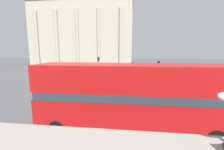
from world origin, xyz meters
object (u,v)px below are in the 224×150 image
at_px(traffic_light_mid, 158,70).
at_px(pedestrian_black, 168,73).
at_px(double_decker_bus, 132,95).
at_px(car_navy, 96,79).
at_px(car_white, 109,76).
at_px(pedestrian_grey, 174,82).
at_px(plaza_building_left, 86,36).
at_px(traffic_light_near, 133,80).
at_px(pedestrian_blue, 94,70).
at_px(traffic_light_far, 98,64).

distance_m(traffic_light_mid, pedestrian_black, 8.36).
relative_size(double_decker_bus, car_navy, 2.71).
xyz_separation_m(traffic_light_mid, car_white, (-7.11, 4.98, -1.74)).
bearing_deg(pedestrian_grey, plaza_building_left, -121.34).
xyz_separation_m(plaza_building_left, pedestrian_grey, (20.25, -29.95, -8.89)).
bearing_deg(pedestrian_grey, double_decker_bus, -2.25).
bearing_deg(traffic_light_mid, pedestrian_grey, -4.50).
distance_m(car_white, pedestrian_grey, 10.47).
height_order(plaza_building_left, traffic_light_mid, plaza_building_left).
bearing_deg(pedestrian_black, car_white, -58.85).
relative_size(traffic_light_near, pedestrian_blue, 2.47).
height_order(traffic_light_far, car_white, traffic_light_far).
relative_size(double_decker_bus, plaza_building_left, 0.37).
height_order(traffic_light_mid, traffic_light_far, traffic_light_far).
relative_size(traffic_light_mid, car_navy, 0.89).
xyz_separation_m(traffic_light_near, pedestrian_black, (6.63, 15.85, -1.69)).
bearing_deg(traffic_light_far, plaza_building_left, 111.80).
bearing_deg(pedestrian_black, car_navy, -49.06).
bearing_deg(car_white, pedestrian_grey, -46.02).
distance_m(double_decker_bus, plaza_building_left, 44.08).
bearing_deg(car_navy, traffic_light_far, 67.87).
bearing_deg(traffic_light_near, traffic_light_mid, 67.79).
height_order(traffic_light_near, traffic_light_mid, traffic_light_near).
bearing_deg(double_decker_bus, traffic_light_far, 106.52).
relative_size(traffic_light_far, pedestrian_black, 2.32).
relative_size(plaza_building_left, traffic_light_near, 7.52).
distance_m(traffic_light_near, car_navy, 12.00).
bearing_deg(double_decker_bus, traffic_light_mid, 71.38).
xyz_separation_m(plaza_building_left, car_white, (11.13, -24.81, -9.11)).
xyz_separation_m(traffic_light_mid, pedestrian_grey, (2.00, -0.16, -1.51)).
xyz_separation_m(car_white, pedestrian_grey, (9.12, -5.14, 0.23)).
distance_m(car_navy, car_white, 3.18).
relative_size(traffic_light_near, car_navy, 0.97).
distance_m(traffic_light_mid, pedestrian_blue, 16.41).
height_order(car_white, pedestrian_grey, pedestrian_grey).
bearing_deg(pedestrian_black, pedestrian_grey, 7.99).
distance_m(double_decker_bus, pedestrian_grey, 12.31).
bearing_deg(plaza_building_left, traffic_light_near, -68.67).
height_order(traffic_light_near, pedestrian_black, traffic_light_near).
relative_size(pedestrian_grey, pedestrian_black, 0.96).
relative_size(traffic_light_near, car_white, 0.97).
xyz_separation_m(traffic_light_near, pedestrian_blue, (-7.94, 20.07, -1.71)).
xyz_separation_m(double_decker_bus, traffic_light_mid, (3.52, 11.07, 0.14)).
height_order(plaza_building_left, car_white, plaza_building_left).
xyz_separation_m(traffic_light_far, pedestrian_grey, (11.53, -8.15, -1.63)).
relative_size(car_navy, pedestrian_grey, 2.59).
xyz_separation_m(traffic_light_far, pedestrian_black, (12.78, -0.43, -1.58)).
relative_size(traffic_light_far, pedestrian_grey, 2.41).
bearing_deg(pedestrian_grey, pedestrian_black, -164.54).
distance_m(double_decker_bus, traffic_light_far, 19.99).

